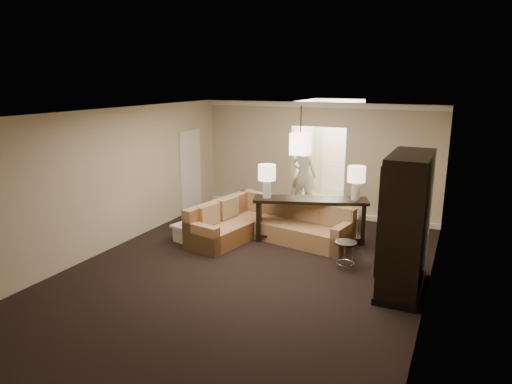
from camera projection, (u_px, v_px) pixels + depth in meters
The scene contains 19 objects.
ground at pixel (247, 271), 8.18m from camera, with size 8.00×8.00×0.00m, color black.
wall_back at pixel (317, 159), 11.36m from camera, with size 6.00×0.04×2.80m, color beige.
wall_front at pixel (62, 291), 4.32m from camera, with size 6.00×0.04×2.80m, color beige.
wall_left at pixel (112, 179), 9.07m from camera, with size 0.04×8.00×2.80m, color beige.
wall_right at pixel (432, 217), 6.61m from camera, with size 0.04×8.00×2.80m, color beige.
ceiling at pixel (246, 113), 7.50m from camera, with size 6.00×8.00×0.02m, color white.
crown_molding at pixel (318, 105), 10.99m from camera, with size 6.00×0.10×0.12m, color white.
baseboard at pixel (315, 211), 11.64m from camera, with size 6.00×0.10×0.12m, color white.
side_door at pixel (191, 171), 11.61m from camera, with size 0.05×0.90×2.10m, color white.
foyer at pixel (332, 155), 12.56m from camera, with size 1.44×2.02×2.80m.
sectional_sofa at pixel (266, 225), 9.66m from camera, with size 3.14×2.35×0.84m.
coffee_table at pixel (200, 232), 9.67m from camera, with size 1.11×1.11×0.38m.
console_table at pixel (310, 216), 9.60m from camera, with size 2.42×1.30×0.92m.
armoire at pixel (405, 226), 7.24m from camera, with size 0.67×1.56×2.24m.
drink_table at pixel (346, 249), 8.24m from camera, with size 0.40×0.40×0.50m.
table_lamp_left at pixel (267, 176), 9.49m from camera, with size 0.37×0.37×0.70m.
table_lamp_right at pixel (356, 178), 9.31m from camera, with size 0.37×0.37×0.70m.
pendant_light at pixel (300, 144), 10.08m from camera, with size 0.38×0.38×1.09m.
person at pixel (304, 172), 11.91m from camera, with size 0.71×0.48×1.98m, color beige.
Camera 1 is at (3.35, -6.82, 3.36)m, focal length 32.00 mm.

